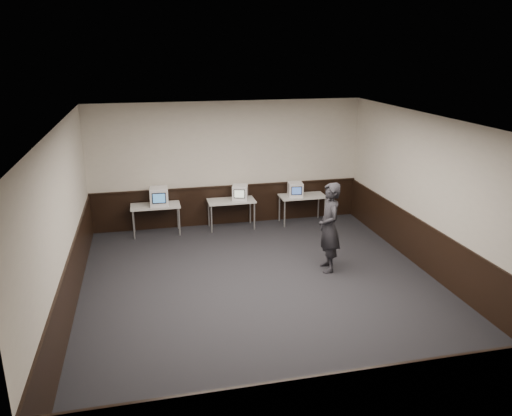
{
  "coord_description": "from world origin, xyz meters",
  "views": [
    {
      "loc": [
        -2.09,
        -8.38,
        4.44
      ],
      "look_at": [
        0.19,
        1.6,
        1.15
      ],
      "focal_mm": 35.0,
      "sensor_mm": 36.0,
      "label": 1
    }
  ],
  "objects": [
    {
      "name": "floor",
      "position": [
        0.0,
        0.0,
        0.0
      ],
      "size": [
        8.0,
        8.0,
        0.0
      ],
      "primitive_type": "plane",
      "color": "black",
      "rests_on": "ground"
    },
    {
      "name": "ceiling",
      "position": [
        0.0,
        0.0,
        3.2
      ],
      "size": [
        8.0,
        8.0,
        0.0
      ],
      "primitive_type": "plane",
      "rotation": [
        3.14,
        0.0,
        0.0
      ],
      "color": "white",
      "rests_on": "back_wall"
    },
    {
      "name": "back_wall",
      "position": [
        0.0,
        4.0,
        1.6
      ],
      "size": [
        7.0,
        0.0,
        7.0
      ],
      "primitive_type": "plane",
      "rotation": [
        1.57,
        0.0,
        0.0
      ],
      "color": "beige",
      "rests_on": "ground"
    },
    {
      "name": "front_wall",
      "position": [
        0.0,
        -4.0,
        1.6
      ],
      "size": [
        7.0,
        0.0,
        7.0
      ],
      "primitive_type": "plane",
      "rotation": [
        -1.57,
        0.0,
        0.0
      ],
      "color": "beige",
      "rests_on": "ground"
    },
    {
      "name": "left_wall",
      "position": [
        -3.5,
        0.0,
        1.6
      ],
      "size": [
        0.0,
        8.0,
        8.0
      ],
      "primitive_type": "plane",
      "rotation": [
        1.57,
        0.0,
        1.57
      ],
      "color": "beige",
      "rests_on": "ground"
    },
    {
      "name": "right_wall",
      "position": [
        3.5,
        0.0,
        1.6
      ],
      "size": [
        0.0,
        8.0,
        8.0
      ],
      "primitive_type": "plane",
      "rotation": [
        1.57,
        0.0,
        -1.57
      ],
      "color": "beige",
      "rests_on": "ground"
    },
    {
      "name": "wainscot_back",
      "position": [
        0.0,
        3.98,
        0.5
      ],
      "size": [
        6.98,
        0.04,
        1.0
      ],
      "primitive_type": "cube",
      "color": "black",
      "rests_on": "back_wall"
    },
    {
      "name": "wainscot_front",
      "position": [
        0.0,
        -3.98,
        0.5
      ],
      "size": [
        6.98,
        0.04,
        1.0
      ],
      "primitive_type": "cube",
      "color": "black",
      "rests_on": "front_wall"
    },
    {
      "name": "wainscot_left",
      "position": [
        -3.48,
        0.0,
        0.5
      ],
      "size": [
        0.04,
        7.98,
        1.0
      ],
      "primitive_type": "cube",
      "color": "black",
      "rests_on": "left_wall"
    },
    {
      "name": "wainscot_right",
      "position": [
        3.48,
        0.0,
        0.5
      ],
      "size": [
        0.04,
        7.98,
        1.0
      ],
      "primitive_type": "cube",
      "color": "black",
      "rests_on": "right_wall"
    },
    {
      "name": "wainscot_rail",
      "position": [
        0.0,
        3.96,
        1.02
      ],
      "size": [
        6.98,
        0.06,
        0.04
      ],
      "primitive_type": "cube",
      "color": "black",
      "rests_on": "wainscot_back"
    },
    {
      "name": "desk_left",
      "position": [
        -1.9,
        3.6,
        0.68
      ],
      "size": [
        1.2,
        0.6,
        0.75
      ],
      "color": "beige",
      "rests_on": "ground"
    },
    {
      "name": "desk_center",
      "position": [
        0.0,
        3.6,
        0.68
      ],
      "size": [
        1.2,
        0.6,
        0.75
      ],
      "color": "beige",
      "rests_on": "ground"
    },
    {
      "name": "desk_right",
      "position": [
        1.9,
        3.6,
        0.68
      ],
      "size": [
        1.2,
        0.6,
        0.75
      ],
      "color": "beige",
      "rests_on": "ground"
    },
    {
      "name": "emac_left",
      "position": [
        -1.8,
        3.58,
        0.97
      ],
      "size": [
        0.46,
        0.49,
        0.44
      ],
      "rotation": [
        0.0,
        0.0,
        -0.03
      ],
      "color": "white",
      "rests_on": "desk_left"
    },
    {
      "name": "emac_center",
      "position": [
        0.23,
        3.59,
        0.94
      ],
      "size": [
        0.47,
        0.49,
        0.38
      ],
      "rotation": [
        0.0,
        0.0,
        -0.29
      ],
      "color": "white",
      "rests_on": "desk_center"
    },
    {
      "name": "emac_right",
      "position": [
        1.69,
        3.57,
        0.93
      ],
      "size": [
        0.42,
        0.44,
        0.37
      ],
      "rotation": [
        0.0,
        0.0,
        -0.13
      ],
      "color": "white",
      "rests_on": "desk_right"
    },
    {
      "name": "person",
      "position": [
        1.51,
        0.64,
        0.94
      ],
      "size": [
        0.5,
        0.72,
        1.88
      ],
      "primitive_type": "imported",
      "rotation": [
        0.0,
        0.0,
        -1.65
      ],
      "color": "black",
      "rests_on": "ground"
    }
  ]
}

